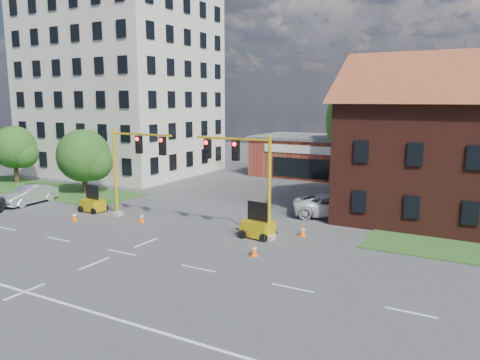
{
  "coord_description": "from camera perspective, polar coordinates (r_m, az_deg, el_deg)",
  "views": [
    {
      "loc": [
        17.43,
        -18.22,
        8.24
      ],
      "look_at": [
        1.83,
        10.0,
        2.64
      ],
      "focal_mm": 35.0,
      "sensor_mm": 36.0,
      "label": 1
    }
  ],
  "objects": [
    {
      "name": "sedan_silver_front",
      "position": [
        40.77,
        -24.28,
        -1.62
      ],
      "size": [
        1.76,
        4.61,
        1.5
      ],
      "primitive_type": "imported",
      "rotation": [
        0.0,
        0.0,
        0.04
      ],
      "color": "#A6AAAE",
      "rests_on": "ground"
    },
    {
      "name": "ground",
      "position": [
        26.53,
        -14.21,
        -8.57
      ],
      "size": [
        120.0,
        120.0,
        0.0
      ],
      "primitive_type": "plane",
      "color": "#434345",
      "rests_on": "ground"
    },
    {
      "name": "cone_c",
      "position": [
        25.09,
        1.72,
        -8.52
      ],
      "size": [
        0.4,
        0.4,
        0.7
      ],
      "color": "#FF590D",
      "rests_on": "ground"
    },
    {
      "name": "cone_d",
      "position": [
        28.82,
        7.63,
        -6.15
      ],
      "size": [
        0.4,
        0.4,
        0.7
      ],
      "color": "#FF590D",
      "rests_on": "ground"
    },
    {
      "name": "cone_b",
      "position": [
        32.4,
        -11.9,
        -4.49
      ],
      "size": [
        0.4,
        0.4,
        0.7
      ],
      "color": "#FF590D",
      "rests_on": "ground"
    },
    {
      "name": "signal_mast_west",
      "position": [
        32.86,
        -12.94,
        2.04
      ],
      "size": [
        5.3,
        0.6,
        6.2
      ],
      "color": "gray",
      "rests_on": "ground"
    },
    {
      "name": "tree_nw_rear",
      "position": [
        50.8,
        -25.59,
        3.44
      ],
      "size": [
        4.39,
        4.18,
        5.67
      ],
      "color": "#322212",
      "rests_on": "ground"
    },
    {
      "name": "grass_verge_nw",
      "position": [
        47.59,
        -23.68,
        -0.91
      ],
      "size": [
        22.0,
        6.0,
        0.08
      ],
      "primitive_type": "cube",
      "color": "#25501E",
      "rests_on": "ground"
    },
    {
      "name": "pickup_white",
      "position": [
        33.69,
        11.42,
        -3.11
      ],
      "size": [
        6.33,
        4.47,
        1.6
      ],
      "primitive_type": "imported",
      "rotation": [
        0.0,
        0.0,
        1.92
      ],
      "color": "white",
      "rests_on": "ground"
    },
    {
      "name": "signal_mast_east",
      "position": [
        27.86,
        0.56,
        0.92
      ],
      "size": [
        5.3,
        0.6,
        6.2
      ],
      "color": "gray",
      "rests_on": "ground"
    },
    {
      "name": "office_block",
      "position": [
        54.91,
        -14.37,
        11.71
      ],
      "size": [
        18.4,
        15.4,
        20.6
      ],
      "color": "#BBB6A4",
      "rests_on": "ground"
    },
    {
      "name": "trailer_west",
      "position": [
        36.25,
        -17.51,
        -2.78
      ],
      "size": [
        1.79,
        1.29,
        1.92
      ],
      "rotation": [
        0.0,
        0.0,
        -0.1
      ],
      "color": "yellow",
      "rests_on": "ground"
    },
    {
      "name": "tree_nw_front",
      "position": [
        42.75,
        -18.25,
        2.64
      ],
      "size": [
        4.8,
        4.57,
        5.68
      ],
      "color": "#322212",
      "rests_on": "ground"
    },
    {
      "name": "trailer_east",
      "position": [
        28.24,
        2.18,
        -5.75
      ],
      "size": [
        1.97,
        1.45,
        2.09
      ],
      "rotation": [
        0.0,
        0.0,
        -0.13
      ],
      "color": "yellow",
      "rests_on": "ground"
    },
    {
      "name": "tree_large",
      "position": [
        46.55,
        15.96,
        6.83
      ],
      "size": [
        8.55,
        8.14,
        10.43
      ],
      "color": "#322212",
      "rests_on": "ground"
    },
    {
      "name": "brick_shop",
      "position": [
        51.61,
        9.0,
        2.96
      ],
      "size": [
        12.4,
        8.4,
        4.3
      ],
      "color": "maroon",
      "rests_on": "ground"
    },
    {
      "name": "cone_a",
      "position": [
        34.02,
        -19.54,
        -4.16
      ],
      "size": [
        0.4,
        0.4,
        0.7
      ],
      "color": "#FF590D",
      "rests_on": "ground"
    },
    {
      "name": "lane_markings",
      "position": [
        24.56,
        -19.06,
        -10.31
      ],
      "size": [
        60.0,
        36.0,
        0.01
      ],
      "primitive_type": null,
      "color": "silver",
      "rests_on": "ground"
    }
  ]
}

